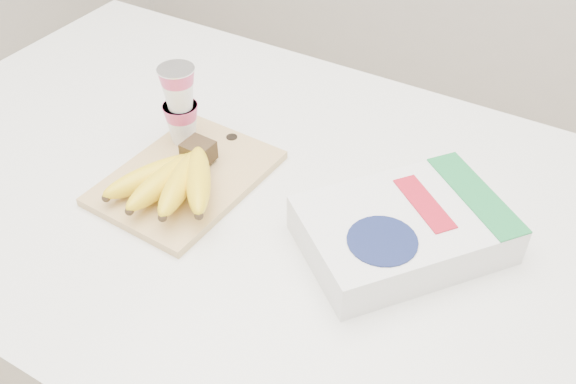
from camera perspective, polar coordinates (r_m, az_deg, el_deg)
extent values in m
cube|color=white|center=(1.45, -3.99, -14.09)|extent=(1.31, 0.87, 0.98)
cube|color=tan|center=(1.09, -8.99, 1.27)|extent=(0.23, 0.30, 0.01)
cube|color=#382816|center=(1.09, -7.96, 3.60)|extent=(0.05, 0.05, 0.03)
ellipsoid|color=yellow|center=(1.06, -11.92, 1.45)|extent=(0.10, 0.18, 0.05)
sphere|color=#382816|center=(1.03, -15.86, -0.51)|extent=(0.01, 0.01, 0.01)
ellipsoid|color=yellow|center=(1.03, -10.90, 1.04)|extent=(0.04, 0.18, 0.05)
sphere|color=#382816|center=(0.99, -13.92, -1.66)|extent=(0.01, 0.01, 0.01)
ellipsoid|color=yellow|center=(1.02, -9.50, 0.93)|extent=(0.10, 0.18, 0.05)
sphere|color=#382816|center=(0.96, -11.09, -2.24)|extent=(0.01, 0.01, 0.01)
ellipsoid|color=yellow|center=(1.01, -7.98, 1.15)|extent=(0.14, 0.17, 0.05)
sphere|color=#382816|center=(0.95, -7.93, -2.09)|extent=(0.01, 0.01, 0.01)
cylinder|color=silver|center=(1.08, -9.96, 10.72)|extent=(0.06, 0.06, 0.00)
cube|color=white|center=(0.96, 10.19, -3.31)|extent=(0.34, 0.35, 0.06)
cube|color=#1B7A3B|center=(1.00, 16.38, -0.16)|extent=(0.19, 0.16, 0.00)
cylinder|color=#121B46|center=(0.89, 8.39, -4.30)|extent=(0.14, 0.14, 0.00)
cube|color=#B11426|center=(0.96, 12.01, -0.98)|extent=(0.12, 0.11, 0.00)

